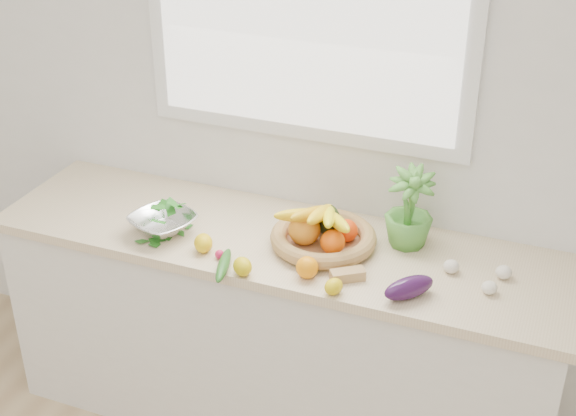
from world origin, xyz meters
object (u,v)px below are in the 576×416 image
at_px(cucumber, 223,265).
at_px(potted_herb, 409,209).
at_px(apple, 301,234).
at_px(eggplant, 409,288).
at_px(fruit_basket, 323,232).
at_px(colander_with_spinach, 162,219).

height_order(cucumber, potted_herb, potted_herb).
distance_m(apple, eggplant, 0.50).
height_order(cucumber, fruit_basket, fruit_basket).
bearing_deg(fruit_basket, colander_with_spinach, -166.56).
distance_m(potted_herb, colander_with_spinach, 0.94).
bearing_deg(cucumber, fruit_basket, 46.92).
xyz_separation_m(cucumber, colander_with_spinach, (-0.33, 0.15, 0.04)).
bearing_deg(apple, fruit_basket, 9.39).
bearing_deg(colander_with_spinach, cucumber, -24.27).
distance_m(apple, colander_with_spinach, 0.54).
xyz_separation_m(apple, eggplant, (0.46, -0.20, 0.00)).
relative_size(fruit_basket, colander_with_spinach, 1.34).
xyz_separation_m(apple, cucumber, (-0.19, -0.28, -0.02)).
relative_size(apple, colander_with_spinach, 0.25).
distance_m(apple, cucumber, 0.34).
distance_m(eggplant, fruit_basket, 0.44).
relative_size(apple, potted_herb, 0.24).
height_order(eggplant, colander_with_spinach, colander_with_spinach).
height_order(apple, eggplant, same).
relative_size(cucumber, potted_herb, 0.68).
height_order(fruit_basket, colander_with_spinach, fruit_basket).
distance_m(cucumber, fruit_basket, 0.40).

